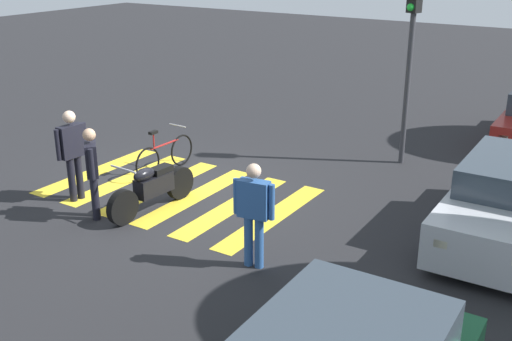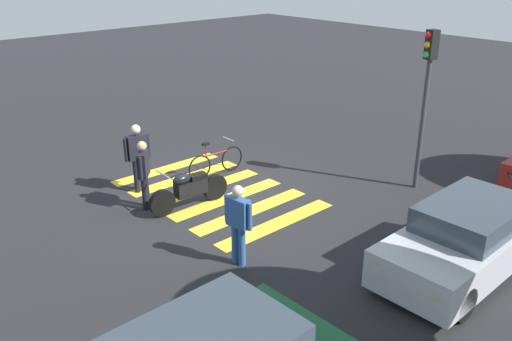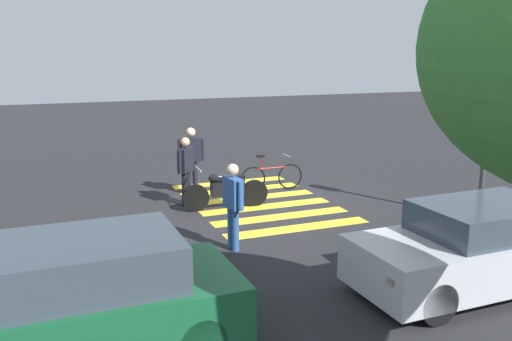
{
  "view_description": "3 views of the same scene",
  "coord_description": "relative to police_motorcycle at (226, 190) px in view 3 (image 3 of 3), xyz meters",
  "views": [
    {
      "loc": [
        8.94,
        7.57,
        4.75
      ],
      "look_at": [
        -0.22,
        1.74,
        0.74
      ],
      "focal_mm": 43.53,
      "sensor_mm": 36.0,
      "label": 1
    },
    {
      "loc": [
        7.68,
        10.05,
        5.77
      ],
      "look_at": [
        0.03,
        1.57,
        1.11
      ],
      "focal_mm": 38.0,
      "sensor_mm": 36.0,
      "label": 2
    },
    {
      "loc": [
        5.06,
        12.41,
        3.76
      ],
      "look_at": [
        0.45,
        0.93,
        1.05
      ],
      "focal_mm": 38.44,
      "sensor_mm": 36.0,
      "label": 3
    }
  ],
  "objects": [
    {
      "name": "leaning_bicycle",
      "position": [
        -1.71,
        -1.16,
        -0.07
      ],
      "size": [
        1.81,
        0.46,
        1.02
      ],
      "color": "black",
      "rests_on": "ground_plane"
    },
    {
      "name": "car_silver_sedan",
      "position": [
        -2.29,
        5.81,
        0.21
      ],
      "size": [
        4.1,
        1.74,
        1.39
      ],
      "color": "black",
      "rests_on": "ground_plane"
    },
    {
      "name": "ground_plane",
      "position": [
        -0.95,
        -0.21,
        -0.46
      ],
      "size": [
        60.0,
        60.0,
        0.0
      ],
      "primitive_type": "plane",
      "color": "#232326"
    },
    {
      "name": "crosswalk_stripes",
      "position": [
        -0.95,
        -0.21,
        -0.46
      ],
      "size": [
        3.34,
        4.95,
        0.01
      ],
      "color": "yellow",
      "rests_on": "ground_plane"
    },
    {
      "name": "officer_on_foot",
      "position": [
        0.8,
        -0.66,
        0.51
      ],
      "size": [
        0.49,
        0.52,
        1.7
      ],
      "color": "black",
      "rests_on": "ground_plane"
    },
    {
      "name": "car_green_compact",
      "position": [
        3.85,
        5.5,
        0.24
      ],
      "size": [
        4.29,
        1.91,
        1.5
      ],
      "color": "black",
      "rests_on": "ground_plane"
    },
    {
      "name": "traffic_light_pole",
      "position": [
        -5.06,
        2.98,
        2.27
      ],
      "size": [
        0.35,
        0.29,
        4.05
      ],
      "color": "#38383D",
      "rests_on": "ground_plane"
    },
    {
      "name": "pedestrian_bystander",
      "position": [
        0.78,
        2.74,
        0.5
      ],
      "size": [
        0.27,
        0.67,
        1.69
      ],
      "color": "#2D5999",
      "rests_on": "ground_plane"
    },
    {
      "name": "officer_by_motorcycle",
      "position": [
        0.4,
        -1.61,
        0.58
      ],
      "size": [
        0.7,
        0.24,
        1.79
      ],
      "color": "black",
      "rests_on": "ground_plane"
    },
    {
      "name": "police_motorcycle",
      "position": [
        0.0,
        0.0,
        0.0
      ],
      "size": [
        2.13,
        0.62,
        1.04
      ],
      "color": "black",
      "rests_on": "ground_plane"
    }
  ]
}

